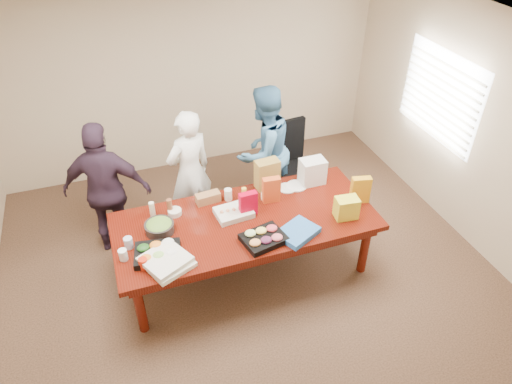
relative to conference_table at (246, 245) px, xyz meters
name	(u,v)px	position (x,y,z in m)	size (l,w,h in m)	color
floor	(247,269)	(0.00, 0.00, -0.39)	(5.50, 5.00, 0.02)	#47301E
ceiling	(243,37)	(0.00, 0.00, 2.33)	(5.50, 5.00, 0.02)	white
wall_back	(189,78)	(0.00, 2.50, 0.98)	(5.50, 0.04, 2.70)	beige
wall_right	(472,129)	(2.75, 0.00, 0.98)	(0.04, 5.00, 2.70)	beige
window_panel	(440,96)	(2.72, 0.60, 1.12)	(0.03, 1.40, 1.10)	white
window_blinds	(437,96)	(2.68, 0.60, 1.12)	(0.04, 1.36, 1.00)	beige
conference_table	(246,245)	(0.00, 0.00, 0.00)	(2.80, 1.20, 0.75)	#4C1C0F
office_chair	(293,168)	(1.01, 1.04, 0.17)	(0.55, 0.55, 1.09)	black
person_center	(190,172)	(-0.37, 1.01, 0.43)	(0.59, 0.39, 1.61)	white
person_right	(263,151)	(0.60, 1.07, 0.49)	(0.84, 0.65, 1.73)	teal
person_left	(107,190)	(-1.35, 0.91, 0.46)	(0.98, 0.41, 1.68)	#2D1D2B
veggie_tray	(158,254)	(-0.98, -0.24, 0.41)	(0.44, 0.34, 0.07)	black
fruit_tray	(264,239)	(0.06, -0.38, 0.41)	(0.42, 0.33, 0.06)	black
sheet_cake	(234,212)	(-0.10, 0.12, 0.41)	(0.38, 0.29, 0.07)	silver
salad_bowl	(160,227)	(-0.90, 0.12, 0.42)	(0.31, 0.31, 0.10)	#292421
chip_bag_blue	(297,232)	(0.43, -0.40, 0.41)	(0.41, 0.30, 0.06)	#2B68B7
chip_bag_red	(248,204)	(0.05, 0.08, 0.52)	(0.19, 0.08, 0.28)	#BC0020
chip_bag_yellow	(360,190)	(1.30, -0.12, 0.53)	(0.21, 0.08, 0.32)	orange
chip_bag_orange	(271,190)	(0.37, 0.22, 0.53)	(0.20, 0.09, 0.30)	#CF4C1D
mayo_jar	(228,194)	(-0.07, 0.41, 0.44)	(0.09, 0.09, 0.13)	white
mustard_bottle	(244,194)	(0.10, 0.34, 0.45)	(0.05, 0.05, 0.16)	yellow
dressing_bottle	(170,206)	(-0.74, 0.38, 0.47)	(0.06, 0.06, 0.18)	brown
ranch_bottle	(152,209)	(-0.92, 0.40, 0.46)	(0.06, 0.06, 0.18)	beige
banana_bunch	(270,184)	(0.45, 0.48, 0.42)	(0.25, 0.15, 0.08)	gold
bread_loaf	(208,198)	(-0.30, 0.44, 0.43)	(0.27, 0.12, 0.11)	#98683F
kraft_bag	(267,174)	(0.43, 0.49, 0.55)	(0.27, 0.16, 0.35)	olive
red_cup	(143,264)	(-1.14, -0.35, 0.43)	(0.09, 0.09, 0.11)	red
clear_cup_a	(123,255)	(-1.30, -0.17, 0.43)	(0.09, 0.09, 0.12)	white
clear_cup_b	(128,243)	(-1.23, -0.02, 0.44)	(0.09, 0.09, 0.12)	silver
pizza_box_lower	(168,263)	(-0.91, -0.39, 0.40)	(0.40, 0.40, 0.05)	white
pizza_box_upper	(165,259)	(-0.93, -0.38, 0.44)	(0.40, 0.40, 0.05)	silver
plate_a	(296,186)	(0.75, 0.38, 0.38)	(0.24, 0.24, 0.01)	white
plate_b	(287,188)	(0.63, 0.37, 0.38)	(0.21, 0.21, 0.01)	silver
dip_bowl_a	(268,196)	(0.36, 0.27, 0.41)	(0.16, 0.16, 0.06)	beige
dip_bowl_b	(175,212)	(-0.70, 0.34, 0.40)	(0.15, 0.15, 0.06)	silver
grocery_bag_white	(312,171)	(0.96, 0.40, 0.53)	(0.29, 0.20, 0.31)	silver
grocery_bag_yellow	(346,208)	(1.03, -0.31, 0.50)	(0.24, 0.17, 0.24)	yellow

